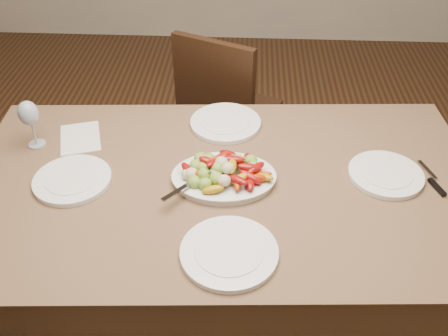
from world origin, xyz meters
The scene contains 13 objects.
floor centered at (0.00, 0.00, 0.00)m, with size 6.00×6.00×0.00m, color #3A2311.
dining_table centered at (-0.05, 0.07, 0.38)m, with size 1.84×1.04×0.76m, color brown.
chair_far centered at (-0.06, 0.99, 0.47)m, with size 0.42×0.42×0.95m, color black, non-canonical shape.
serving_platter centered at (-0.05, 0.08, 0.77)m, with size 0.35×0.26×0.02m, color white.
roasted_vegetables centered at (-0.05, 0.08, 0.83)m, with size 0.29×0.20×0.09m, color maroon, non-canonical shape.
serving_spoon centered at (-0.11, 0.03, 0.81)m, with size 0.28×0.06×0.03m, color #9EA0A8, non-canonical shape.
plate_left centered at (-0.58, 0.04, 0.77)m, with size 0.27×0.27×0.02m, color white.
plate_right centered at (0.52, 0.13, 0.77)m, with size 0.26×0.26×0.02m, color white.
plate_far centered at (-0.06, 0.43, 0.77)m, with size 0.29×0.29×0.02m, color white.
plate_near centered at (-0.02, -0.26, 0.77)m, with size 0.30×0.30×0.02m, color white.
wine_glass centered at (-0.79, 0.26, 0.86)m, with size 0.08×0.08×0.20m, color #8C99A5, non-canonical shape.
menu_card centered at (-0.63, 0.31, 0.76)m, with size 0.15×0.21×0.00m, color silver.
table_knife centered at (0.68, 0.12, 0.76)m, with size 0.02×0.20×0.01m, color #9EA0A8, non-canonical shape.
Camera 1 is at (0.02, -1.27, 1.90)m, focal length 40.00 mm.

